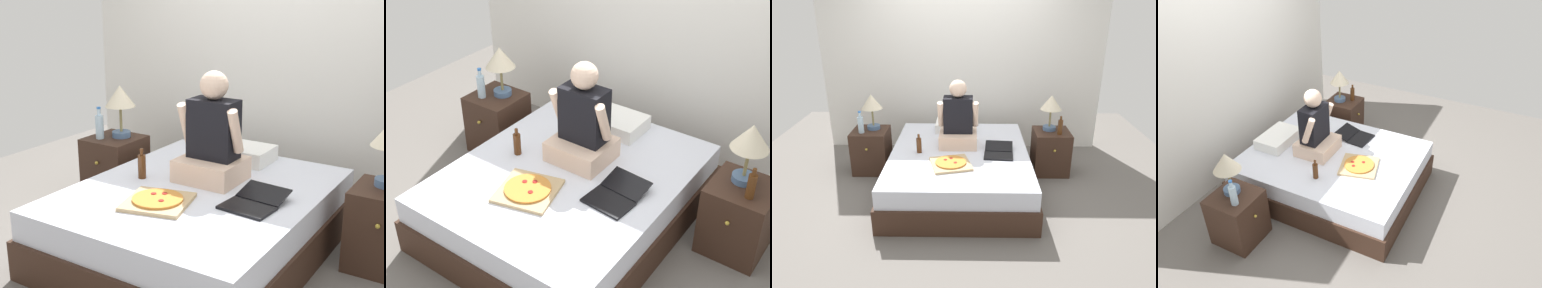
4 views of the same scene
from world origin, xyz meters
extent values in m
plane|color=#66605B|center=(0.00, 0.00, 0.00)|extent=(5.94, 5.94, 0.00)
cube|color=silver|center=(0.00, 1.35, 1.25)|extent=(3.94, 0.12, 2.50)
cube|color=#382319|center=(0.00, 0.00, 0.13)|extent=(1.61, 1.99, 0.27)
cube|color=silver|center=(0.00, 0.00, 0.37)|extent=(1.56, 1.93, 0.20)
cube|color=#382319|center=(-1.15, 0.46, 0.28)|extent=(0.44, 0.44, 0.55)
sphere|color=gold|center=(-1.15, 0.22, 0.39)|extent=(0.03, 0.03, 0.03)
cylinder|color=#4C6B93|center=(-1.11, 0.51, 0.58)|extent=(0.16, 0.16, 0.05)
cylinder|color=olive|center=(-1.11, 0.51, 0.71)|extent=(0.02, 0.02, 0.22)
cone|color=beige|center=(-1.11, 0.51, 0.91)|extent=(0.26, 0.26, 0.18)
cylinder|color=silver|center=(-1.23, 0.37, 0.65)|extent=(0.07, 0.07, 0.20)
cylinder|color=silver|center=(-1.23, 0.37, 0.78)|extent=(0.03, 0.03, 0.06)
cylinder|color=blue|center=(-1.23, 0.37, 0.82)|extent=(0.04, 0.04, 0.02)
cube|color=#382319|center=(1.15, 0.46, 0.28)|extent=(0.44, 0.44, 0.55)
sphere|color=gold|center=(1.15, 0.22, 0.39)|extent=(0.03, 0.03, 0.03)
cylinder|color=#4C6B93|center=(1.12, 0.51, 0.58)|extent=(0.16, 0.16, 0.05)
cylinder|color=olive|center=(1.12, 0.51, 0.71)|extent=(0.02, 0.02, 0.22)
cone|color=beige|center=(1.12, 0.51, 0.91)|extent=(0.26, 0.26, 0.18)
cylinder|color=#512D14|center=(1.22, 0.36, 0.64)|extent=(0.06, 0.06, 0.18)
cylinder|color=#512D14|center=(1.22, 0.36, 0.76)|extent=(0.03, 0.03, 0.05)
cube|color=white|center=(-0.07, 0.71, 0.53)|extent=(0.52, 0.34, 0.12)
cube|color=beige|center=(-0.02, 0.19, 0.55)|extent=(0.44, 0.40, 0.16)
cube|color=black|center=(-0.02, 0.22, 0.84)|extent=(0.34, 0.20, 0.42)
sphere|color=beige|center=(-0.02, 0.22, 1.15)|extent=(0.20, 0.20, 0.20)
cylinder|color=beige|center=(-0.22, 0.17, 0.86)|extent=(0.07, 0.18, 0.32)
cylinder|color=beige|center=(0.18, 0.17, 0.86)|extent=(0.07, 0.18, 0.32)
cube|color=black|center=(0.44, -0.15, 0.48)|extent=(0.34, 0.25, 0.02)
cube|color=black|center=(0.46, 0.05, 0.51)|extent=(0.33, 0.22, 0.06)
cube|color=tan|center=(-0.08, -0.37, 0.48)|extent=(0.49, 0.49, 0.03)
cylinder|color=#CC7F33|center=(-0.08, -0.37, 0.50)|extent=(0.33, 0.33, 0.02)
cylinder|color=maroon|center=(-0.14, -0.33, 0.51)|extent=(0.04, 0.04, 0.00)
cylinder|color=maroon|center=(-0.03, -0.40, 0.51)|extent=(0.04, 0.04, 0.00)
cylinder|color=maroon|center=(-0.08, -0.29, 0.51)|extent=(0.04, 0.04, 0.00)
cylinder|color=#4C2811|center=(-0.46, -0.05, 0.56)|extent=(0.06, 0.06, 0.17)
cylinder|color=#4C2811|center=(-0.46, -0.05, 0.67)|extent=(0.03, 0.03, 0.05)
camera|label=1|loc=(1.80, -2.92, 1.79)|focal=50.00mm
camera|label=2|loc=(1.91, -2.57, 2.76)|focal=50.00mm
camera|label=3|loc=(0.12, -3.96, 2.18)|focal=35.00mm
camera|label=4|loc=(-3.09, -1.78, 2.94)|focal=35.00mm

